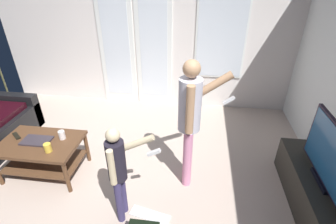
% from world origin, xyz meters
% --- Properties ---
extents(ground_plane, '(5.35, 4.64, 0.02)m').
position_xyz_m(ground_plane, '(0.00, 0.00, -0.01)').
color(ground_plane, '#BBA697').
extents(wall_back_with_doors, '(5.35, 0.09, 2.59)m').
position_xyz_m(wall_back_with_doors, '(0.04, 2.28, 1.27)').
color(wall_back_with_doors, silver).
rests_on(wall_back_with_doors, ground_plane).
extents(coffee_table, '(0.96, 0.63, 0.48)m').
position_xyz_m(coffee_table, '(-0.88, 0.14, 0.35)').
color(coffee_table, '#533520').
rests_on(coffee_table, ground_plane).
extents(tv_stand, '(0.40, 1.50, 0.42)m').
position_xyz_m(tv_stand, '(2.31, -0.05, 0.21)').
color(tv_stand, black).
rests_on(tv_stand, ground_plane).
extents(flat_screen_tv, '(0.08, 0.99, 0.65)m').
position_xyz_m(flat_screen_tv, '(2.31, -0.04, 0.75)').
color(flat_screen_tv, black).
rests_on(flat_screen_tv, tv_stand).
extents(person_adult, '(0.61, 0.44, 1.56)m').
position_xyz_m(person_adult, '(0.94, 0.25, 0.94)').
color(person_adult, pink).
rests_on(person_adult, ground_plane).
extents(person_child, '(0.49, 0.30, 1.12)m').
position_xyz_m(person_child, '(0.30, -0.38, 0.67)').
color(person_child, '#3C345F').
rests_on(person_child, ground_plane).
extents(loose_keyboard, '(0.46, 0.22, 0.02)m').
position_xyz_m(loose_keyboard, '(0.58, -0.36, 0.01)').
color(loose_keyboard, white).
rests_on(loose_keyboard, ground_plane).
extents(laptop_closed, '(0.35, 0.21, 0.02)m').
position_xyz_m(laptop_closed, '(-0.92, 0.15, 0.49)').
color(laptop_closed, '#352E35').
rests_on(laptop_closed, coffee_table).
extents(cup_near_edge, '(0.08, 0.08, 0.11)m').
position_xyz_m(cup_near_edge, '(-0.63, 0.25, 0.53)').
color(cup_near_edge, white).
rests_on(cup_near_edge, coffee_table).
extents(cup_by_laptop, '(0.08, 0.08, 0.11)m').
position_xyz_m(cup_by_laptop, '(-0.67, -0.01, 0.53)').
color(cup_by_laptop, gold).
rests_on(cup_by_laptop, coffee_table).
extents(tv_remote_black, '(0.16, 0.14, 0.02)m').
position_xyz_m(tv_remote_black, '(-1.23, 0.21, 0.49)').
color(tv_remote_black, black).
rests_on(tv_remote_black, coffee_table).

